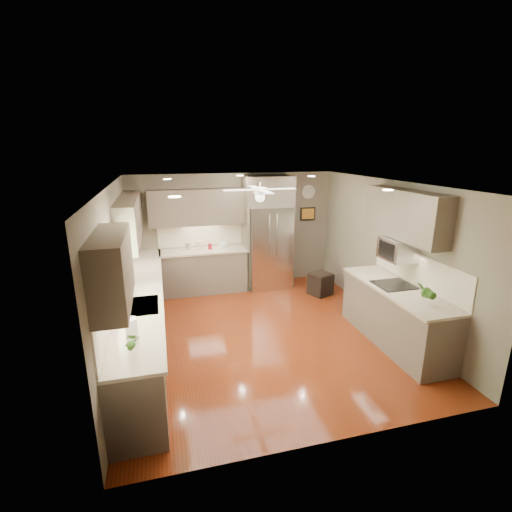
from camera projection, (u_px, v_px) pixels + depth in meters
name	position (u px, v px, depth m)	size (l,w,h in m)	color
floor	(264.00, 333.00, 6.27)	(5.00, 5.00, 0.00)	#53210B
ceiling	(265.00, 184.00, 5.57)	(5.00, 5.00, 0.00)	white
wall_back	(234.00, 230.00, 8.24)	(4.50, 4.50, 0.00)	#696150
wall_front	(336.00, 337.00, 3.60)	(4.50, 4.50, 0.00)	#696150
wall_left	(116.00, 275.00, 5.37)	(5.00, 5.00, 0.00)	#696150
wall_right	(388.00, 253.00, 6.47)	(5.00, 5.00, 0.00)	#696150
canister_b	(188.00, 247.00, 7.82)	(0.10, 0.10, 0.15)	silver
canister_c	(199.00, 245.00, 7.84)	(0.11, 0.11, 0.19)	tan
canister_d	(210.00, 246.00, 7.89)	(0.08, 0.08, 0.12)	maroon
soap_bottle	(130.00, 290.00, 5.39)	(0.08, 0.08, 0.17)	white
potted_plant_left	(132.00, 341.00, 3.85)	(0.15, 0.10, 0.29)	#2B5919
potted_plant_right	(425.00, 291.00, 5.10)	(0.19, 0.15, 0.35)	#2B5919
bowl	(223.00, 247.00, 7.96)	(0.22, 0.22, 0.05)	tan
left_run	(142.00, 316.00, 5.80)	(0.65, 4.70, 1.45)	brown
back_run	(204.00, 270.00, 8.00)	(1.85, 0.65, 1.45)	brown
uppers	(211.00, 219.00, 6.22)	(4.50, 4.70, 0.95)	brown
window	(112.00, 265.00, 4.83)	(0.05, 1.12, 0.92)	#BFF2B2
sink	(140.00, 308.00, 5.08)	(0.50, 0.70, 0.32)	silver
refrigerator	(268.00, 235.00, 8.11)	(1.06, 0.75, 2.45)	silver
right_run	(395.00, 314.00, 5.87)	(0.70, 2.20, 1.45)	brown
microwave	(398.00, 249.00, 5.84)	(0.43, 0.55, 0.34)	silver
ceiling_fan	(260.00, 193.00, 5.90)	(1.18, 1.18, 0.32)	white
recessed_lights	(256.00, 182.00, 5.93)	(2.84, 3.14, 0.01)	white
wall_clock	(309.00, 192.00, 8.43)	(0.30, 0.03, 0.30)	white
framed_print	(308.00, 214.00, 8.57)	(0.36, 0.03, 0.30)	black
stool	(320.00, 284.00, 7.87)	(0.53, 0.53, 0.48)	black
paper_towel	(132.00, 331.00, 4.06)	(0.13, 0.13, 0.33)	white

